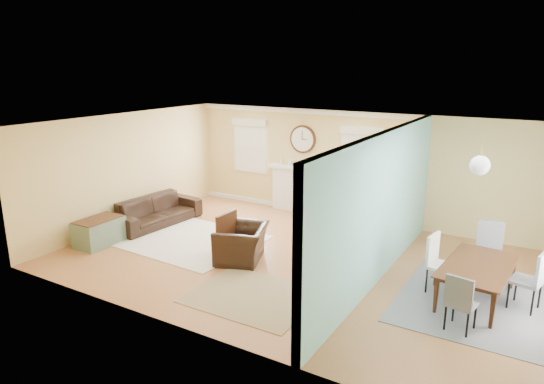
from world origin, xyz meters
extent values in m
plane|color=#A46943|center=(0.00, 0.00, 0.00)|extent=(9.00, 9.00, 0.00)
cube|color=#D0B96E|center=(0.00, 3.00, 1.30)|extent=(9.00, 0.02, 2.60)
cube|color=#D0B96E|center=(0.00, -3.00, 1.30)|extent=(9.00, 0.02, 2.60)
cube|color=#D0B96E|center=(-4.50, 0.00, 1.30)|extent=(0.02, 6.00, 2.60)
cube|color=white|center=(0.00, 0.00, 2.60)|extent=(9.00, 6.00, 0.02)
cube|color=#D0B96E|center=(1.50, 1.40, 1.30)|extent=(0.12, 3.20, 2.60)
cube|color=#D0B96E|center=(1.50, -2.50, 1.30)|extent=(0.12, 1.00, 2.60)
cube|color=#D0B96E|center=(1.50, -1.10, 2.40)|extent=(0.12, 1.80, 0.40)
cube|color=white|center=(1.43, -0.20, 1.10)|extent=(0.04, 0.12, 2.20)
cube|color=white|center=(1.43, -2.00, 1.10)|extent=(0.04, 0.12, 2.20)
cube|color=white|center=(1.43, -1.10, 2.20)|extent=(0.04, 1.92, 0.12)
cube|color=#7DCDCE|center=(1.57, 0.00, 1.30)|extent=(0.02, 6.00, 2.60)
cube|color=white|center=(-1.50, 2.88, 0.55)|extent=(1.50, 0.24, 1.10)
cube|color=white|center=(-1.50, 2.85, 1.13)|extent=(1.70, 0.30, 0.08)
cube|color=black|center=(-1.50, 2.98, 0.50)|extent=(0.85, 0.02, 0.75)
cube|color=gold|center=(-1.50, 2.87, 0.42)|extent=(0.85, 0.02, 0.62)
cylinder|color=#3F200F|center=(-1.50, 2.97, 1.85)|extent=(0.70, 0.06, 0.70)
cylinder|color=silver|center=(-1.50, 2.94, 1.85)|extent=(0.60, 0.01, 0.60)
cube|color=black|center=(-1.50, 2.93, 1.95)|extent=(0.02, 0.01, 0.20)
cube|color=black|center=(-1.44, 2.93, 1.85)|extent=(0.12, 0.01, 0.02)
cube|color=white|center=(-3.05, 2.98, 1.55)|extent=(0.90, 0.03, 1.30)
cube|color=white|center=(-3.05, 2.95, 1.55)|extent=(1.00, 0.04, 1.40)
cube|color=beige|center=(-3.05, 2.91, 2.18)|extent=(1.05, 0.10, 0.18)
cube|color=white|center=(0.05, 2.98, 1.55)|extent=(0.90, 0.03, 1.30)
cube|color=white|center=(0.05, 2.95, 1.55)|extent=(1.00, 0.04, 1.40)
cube|color=beige|center=(0.05, 2.91, 2.18)|extent=(1.05, 0.10, 0.18)
cylinder|color=gold|center=(3.00, 0.00, 2.45)|extent=(0.02, 0.02, 0.30)
sphere|color=white|center=(3.00, 0.00, 2.20)|extent=(0.30, 0.30, 0.30)
cube|color=beige|center=(-2.52, -0.19, 0.01)|extent=(2.81, 2.47, 0.01)
cube|color=tan|center=(0.01, -1.67, 0.01)|extent=(1.98, 1.63, 0.01)
cube|color=slate|center=(3.17, 0.04, 0.01)|extent=(2.29, 2.87, 0.01)
imported|color=black|center=(-3.93, 0.24, 0.32)|extent=(1.04, 2.28, 0.65)
imported|color=black|center=(-1.00, -0.50, 0.34)|extent=(1.22, 1.30, 0.68)
imported|color=#128350|center=(-0.17, 1.99, 0.32)|extent=(0.71, 0.73, 0.63)
cube|color=slate|center=(-4.02, -1.34, 0.27)|extent=(0.61, 0.98, 0.54)
cube|color=#3F200F|center=(-4.02, -1.34, 0.55)|extent=(0.58, 0.93, 0.02)
cube|color=#AA794B|center=(1.17, 1.07, 0.40)|extent=(0.49, 1.46, 0.80)
cube|color=#3F200F|center=(0.92, 0.63, 0.55)|extent=(0.01, 0.39, 0.22)
cube|color=#3F200F|center=(0.92, 0.63, 0.28)|extent=(0.01, 0.39, 0.22)
cube|color=#3F200F|center=(0.92, 1.07, 0.55)|extent=(0.01, 0.39, 0.22)
cube|color=#3F200F|center=(0.92, 1.07, 0.28)|extent=(0.01, 0.39, 0.22)
cube|color=#3F200F|center=(0.92, 1.51, 0.55)|extent=(0.01, 0.39, 0.22)
cube|color=#3F200F|center=(0.92, 1.51, 0.28)|extent=(0.01, 0.39, 0.22)
imported|color=black|center=(1.15, 1.07, 1.12)|extent=(0.25, 1.11, 0.64)
cylinder|color=white|center=(1.13, -0.08, 0.24)|extent=(0.32, 0.32, 0.48)
imported|color=#337F33|center=(1.13, -0.08, 0.69)|extent=(0.51, 0.51, 0.43)
imported|color=#3F200F|center=(3.17, 0.04, 0.31)|extent=(1.11, 1.81, 0.61)
cube|color=slate|center=(3.17, 1.06, 0.47)|extent=(0.52, 0.52, 0.05)
cube|color=slate|center=(3.17, 1.06, 0.73)|extent=(0.44, 0.13, 0.52)
cylinder|color=black|center=(3.32, 1.27, 0.22)|extent=(0.03, 0.03, 0.44)
cylinder|color=black|center=(3.38, 0.92, 0.22)|extent=(0.03, 0.03, 0.44)
cylinder|color=black|center=(2.97, 1.20, 0.22)|extent=(0.03, 0.03, 0.44)
cylinder|color=black|center=(3.03, 0.85, 0.22)|extent=(0.03, 0.03, 0.44)
cube|color=slate|center=(3.09, -1.01, 0.41)|extent=(0.44, 0.44, 0.05)
cube|color=slate|center=(3.09, -1.01, 0.64)|extent=(0.39, 0.12, 0.46)
cylinder|color=black|center=(2.91, -1.14, 0.19)|extent=(0.03, 0.03, 0.38)
cylinder|color=black|center=(2.97, -0.83, 0.19)|extent=(0.03, 0.03, 0.38)
cylinder|color=black|center=(3.22, -1.19, 0.19)|extent=(0.03, 0.03, 0.38)
cylinder|color=black|center=(3.27, -0.89, 0.19)|extent=(0.03, 0.03, 0.38)
cube|color=white|center=(2.60, 0.04, 0.46)|extent=(0.50, 0.50, 0.05)
cube|color=white|center=(2.60, 0.04, 0.72)|extent=(0.12, 0.43, 0.51)
cylinder|color=black|center=(2.46, 0.24, 0.22)|extent=(0.03, 0.03, 0.43)
cylinder|color=black|center=(2.80, 0.18, 0.22)|extent=(0.03, 0.03, 0.43)
cylinder|color=black|center=(2.40, -0.10, 0.22)|extent=(0.03, 0.03, 0.43)
cylinder|color=black|center=(2.74, -0.16, 0.22)|extent=(0.03, 0.03, 0.43)
cube|color=slate|center=(3.82, 0.14, 0.46)|extent=(0.52, 0.52, 0.05)
cube|color=slate|center=(3.82, 0.14, 0.72)|extent=(0.15, 0.43, 0.51)
cylinder|color=black|center=(3.95, -0.07, 0.21)|extent=(0.03, 0.03, 0.43)
cylinder|color=black|center=(3.61, 0.01, 0.21)|extent=(0.03, 0.03, 0.43)
cylinder|color=black|center=(4.02, 0.27, 0.21)|extent=(0.03, 0.03, 0.43)
cylinder|color=black|center=(3.69, 0.34, 0.21)|extent=(0.03, 0.03, 0.43)
camera|label=1|loc=(3.96, -7.68, 3.68)|focal=32.00mm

